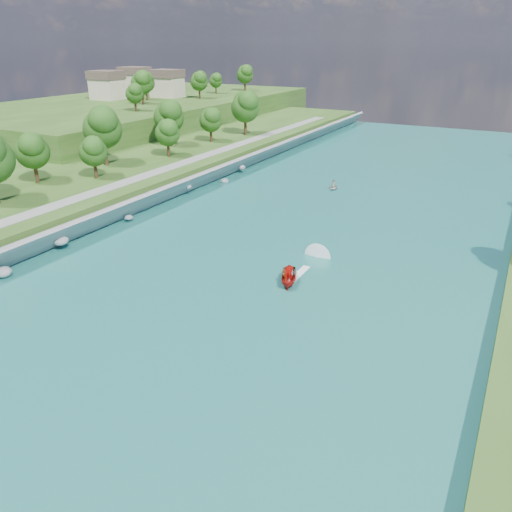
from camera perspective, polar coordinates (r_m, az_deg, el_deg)
The scene contains 10 objects.
ground at distance 48.70m, azimuth -10.16°, elevation -9.00°, with size 260.00×260.00×0.00m, color #2D5119.
river_water at distance 63.47m, azimuth 0.95°, elevation -0.52°, with size 55.00×240.00×0.10m, color #1B646A.
berm_west at distance 95.48m, azimuth -26.87°, elevation 6.29°, with size 45.00×240.00×3.50m, color #2D5119.
ridge_west at distance 168.47m, azimuth -12.71°, elevation 15.62°, with size 60.00×120.00×9.00m, color #2D5119.
riprap_bank at distance 76.44m, azimuth -17.04°, elevation 4.06°, with size 4.00×236.00×4.05m.
riverside_path at distance 81.57m, azimuth -19.83°, elevation 6.19°, with size 3.00×200.00×0.10m, color gray.
ridge_houses at distance 175.38m, azimuth -13.49°, elevation 18.75°, with size 29.50×29.50×8.40m.
trees_ridge at distance 164.49m, azimuth -8.04°, elevation 19.07°, with size 20.09×67.95×10.84m.
motorboat at distance 58.28m, azimuth 4.30°, elevation -2.02°, with size 3.60×19.11×2.12m.
raft at distance 95.75m, azimuth 8.81°, elevation 7.82°, with size 2.74×3.45×1.73m.
Camera 1 is at (26.73, -31.48, 25.82)m, focal length 35.00 mm.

